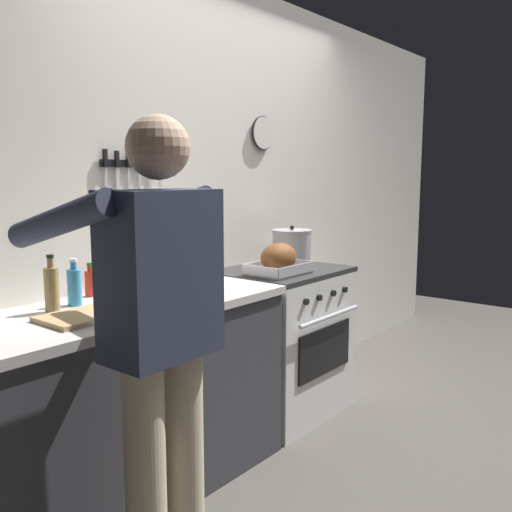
{
  "coord_description": "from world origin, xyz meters",
  "views": [
    {
      "loc": [
        -2.49,
        -1.0,
        1.47
      ],
      "look_at": [
        -0.2,
        0.85,
        1.04
      ],
      "focal_mm": 39.28,
      "sensor_mm": 36.0,
      "label": 1
    }
  ],
  "objects_px": {
    "bottle_hot_sauce": "(90,283)",
    "cutting_board": "(87,315)",
    "person_cook": "(158,328)",
    "bottle_vinegar": "(52,288)",
    "bottle_dish_soap": "(74,286)",
    "stove": "(282,341)",
    "bottle_cooking_oil": "(149,268)",
    "roasting_pan": "(279,260)",
    "stock_pot": "(292,247)"
  },
  "relations": [
    {
      "from": "bottle_hot_sauce",
      "to": "cutting_board",
      "type": "bearing_deg",
      "value": -126.42
    },
    {
      "from": "person_cook",
      "to": "bottle_vinegar",
      "type": "distance_m",
      "value": 0.68
    },
    {
      "from": "cutting_board",
      "to": "bottle_hot_sauce",
      "type": "relative_size",
      "value": 2.25
    },
    {
      "from": "bottle_hot_sauce",
      "to": "bottle_dish_soap",
      "type": "relative_size",
      "value": 0.77
    },
    {
      "from": "stove",
      "to": "cutting_board",
      "type": "xyz_separation_m",
      "value": [
        -1.43,
        -0.09,
        0.46
      ]
    },
    {
      "from": "bottle_cooking_oil",
      "to": "person_cook",
      "type": "bearing_deg",
      "value": -128.67
    },
    {
      "from": "bottle_dish_soap",
      "to": "bottle_cooking_oil",
      "type": "distance_m",
      "value": 0.44
    },
    {
      "from": "roasting_pan",
      "to": "cutting_board",
      "type": "height_order",
      "value": "roasting_pan"
    },
    {
      "from": "stock_pot",
      "to": "roasting_pan",
      "type": "bearing_deg",
      "value": -156.14
    },
    {
      "from": "person_cook",
      "to": "stove",
      "type": "bearing_deg",
      "value": -69.0
    },
    {
      "from": "stock_pot",
      "to": "bottle_dish_soap",
      "type": "bearing_deg",
      "value": 177.14
    },
    {
      "from": "stove",
      "to": "person_cook",
      "type": "height_order",
      "value": "person_cook"
    },
    {
      "from": "bottle_hot_sauce",
      "to": "bottle_vinegar",
      "type": "height_order",
      "value": "bottle_vinegar"
    },
    {
      "from": "bottle_hot_sauce",
      "to": "bottle_dish_soap",
      "type": "xyz_separation_m",
      "value": [
        -0.15,
        -0.11,
        0.02
      ]
    },
    {
      "from": "bottle_dish_soap",
      "to": "stove",
      "type": "bearing_deg",
      "value": -5.92
    },
    {
      "from": "cutting_board",
      "to": "bottle_hot_sauce",
      "type": "xyz_separation_m",
      "value": [
        0.25,
        0.33,
        0.06
      ]
    },
    {
      "from": "person_cook",
      "to": "bottle_cooking_oil",
      "type": "relative_size",
      "value": 6.38
    },
    {
      "from": "bottle_vinegar",
      "to": "person_cook",
      "type": "bearing_deg",
      "value": -91.21
    },
    {
      "from": "person_cook",
      "to": "stock_pot",
      "type": "distance_m",
      "value": 1.79
    },
    {
      "from": "person_cook",
      "to": "bottle_cooking_oil",
      "type": "distance_m",
      "value": 0.94
    },
    {
      "from": "stove",
      "to": "roasting_pan",
      "type": "distance_m",
      "value": 0.56
    },
    {
      "from": "stove",
      "to": "person_cook",
      "type": "relative_size",
      "value": 0.54
    },
    {
      "from": "bottle_hot_sauce",
      "to": "bottle_cooking_oil",
      "type": "relative_size",
      "value": 0.61
    },
    {
      "from": "cutting_board",
      "to": "roasting_pan",
      "type": "bearing_deg",
      "value": -0.13
    },
    {
      "from": "roasting_pan",
      "to": "bottle_hot_sauce",
      "type": "height_order",
      "value": "roasting_pan"
    },
    {
      "from": "person_cook",
      "to": "bottle_vinegar",
      "type": "bearing_deg",
      "value": -1.2
    },
    {
      "from": "stove",
      "to": "cutting_board",
      "type": "height_order",
      "value": "cutting_board"
    },
    {
      "from": "person_cook",
      "to": "bottle_dish_soap",
      "type": "bearing_deg",
      "value": -11.41
    },
    {
      "from": "stove",
      "to": "bottle_vinegar",
      "type": "relative_size",
      "value": 3.71
    },
    {
      "from": "bottle_dish_soap",
      "to": "bottle_cooking_oil",
      "type": "xyz_separation_m",
      "value": [
        0.44,
        0.02,
        0.02
      ]
    },
    {
      "from": "bottle_cooking_oil",
      "to": "stock_pot",
      "type": "bearing_deg",
      "value": -5.15
    },
    {
      "from": "bottle_dish_soap",
      "to": "bottle_vinegar",
      "type": "relative_size",
      "value": 0.86
    },
    {
      "from": "stove",
      "to": "roasting_pan",
      "type": "height_order",
      "value": "roasting_pan"
    },
    {
      "from": "person_cook",
      "to": "bottle_vinegar",
      "type": "height_order",
      "value": "person_cook"
    },
    {
      "from": "roasting_pan",
      "to": "stock_pot",
      "type": "bearing_deg",
      "value": 23.86
    },
    {
      "from": "cutting_board",
      "to": "bottle_cooking_oil",
      "type": "relative_size",
      "value": 1.38
    },
    {
      "from": "roasting_pan",
      "to": "bottle_cooking_oil",
      "type": "distance_m",
      "value": 0.79
    },
    {
      "from": "stock_pot",
      "to": "cutting_board",
      "type": "relative_size",
      "value": 0.7
    },
    {
      "from": "stock_pot",
      "to": "bottle_dish_soap",
      "type": "xyz_separation_m",
      "value": [
        -1.53,
        0.08,
        -0.03
      ]
    },
    {
      "from": "person_cook",
      "to": "cutting_board",
      "type": "relative_size",
      "value": 4.61
    },
    {
      "from": "roasting_pan",
      "to": "stock_pot",
      "type": "distance_m",
      "value": 0.38
    },
    {
      "from": "roasting_pan",
      "to": "bottle_vinegar",
      "type": "bearing_deg",
      "value": 171.58
    },
    {
      "from": "roasting_pan",
      "to": "cutting_board",
      "type": "distance_m",
      "value": 1.28
    },
    {
      "from": "stock_pot",
      "to": "cutting_board",
      "type": "bearing_deg",
      "value": -174.73
    },
    {
      "from": "bottle_cooking_oil",
      "to": "bottle_vinegar",
      "type": "relative_size",
      "value": 1.07
    },
    {
      "from": "roasting_pan",
      "to": "cutting_board",
      "type": "xyz_separation_m",
      "value": [
        -1.28,
        0.0,
        -0.07
      ]
    },
    {
      "from": "roasting_pan",
      "to": "cutting_board",
      "type": "bearing_deg",
      "value": 179.87
    },
    {
      "from": "roasting_pan",
      "to": "bottle_hot_sauce",
      "type": "bearing_deg",
      "value": 162.0
    },
    {
      "from": "stock_pot",
      "to": "person_cook",
      "type": "bearing_deg",
      "value": -159.29
    },
    {
      "from": "stock_pot",
      "to": "cutting_board",
      "type": "distance_m",
      "value": 1.63
    }
  ]
}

